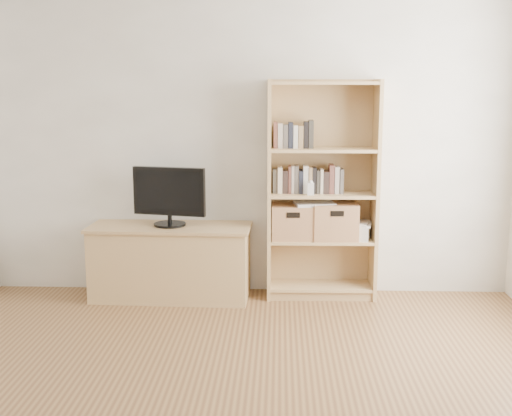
{
  "coord_description": "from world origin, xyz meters",
  "views": [
    {
      "loc": [
        0.27,
        -2.98,
        1.76
      ],
      "look_at": [
        0.08,
        1.9,
        0.85
      ],
      "focal_mm": 45.0,
      "sensor_mm": 36.0,
      "label": 1
    }
  ],
  "objects_px": {
    "bookshelf": "(322,191)",
    "basket_left": "(293,222)",
    "basket_right": "(335,221)",
    "tv_stand": "(171,263)",
    "baby_monitor": "(311,189)",
    "laptop": "(314,204)",
    "television": "(169,197)"
  },
  "relations": [
    {
      "from": "bookshelf",
      "to": "basket_left",
      "type": "bearing_deg",
      "value": -178.81
    },
    {
      "from": "bookshelf",
      "to": "basket_right",
      "type": "height_order",
      "value": "bookshelf"
    },
    {
      "from": "tv_stand",
      "to": "baby_monitor",
      "type": "bearing_deg",
      "value": 0.94
    },
    {
      "from": "basket_left",
      "to": "baby_monitor",
      "type": "bearing_deg",
      "value": -34.12
    },
    {
      "from": "basket_right",
      "to": "tv_stand",
      "type": "bearing_deg",
      "value": -178.31
    },
    {
      "from": "bookshelf",
      "to": "baby_monitor",
      "type": "bearing_deg",
      "value": -135.0
    },
    {
      "from": "baby_monitor",
      "to": "bookshelf",
      "type": "bearing_deg",
      "value": 49.97
    },
    {
      "from": "baby_monitor",
      "to": "laptop",
      "type": "relative_size",
      "value": 0.31
    },
    {
      "from": "bookshelf",
      "to": "baby_monitor",
      "type": "height_order",
      "value": "bookshelf"
    },
    {
      "from": "television",
      "to": "laptop",
      "type": "height_order",
      "value": "television"
    },
    {
      "from": "baby_monitor",
      "to": "laptop",
      "type": "distance_m",
      "value": 0.17
    },
    {
      "from": "television",
      "to": "laptop",
      "type": "bearing_deg",
      "value": 15.27
    },
    {
      "from": "television",
      "to": "laptop",
      "type": "xyz_separation_m",
      "value": [
        1.21,
        0.07,
        -0.06
      ]
    },
    {
      "from": "bookshelf",
      "to": "basket_left",
      "type": "relative_size",
      "value": 5.24
    },
    {
      "from": "basket_left",
      "to": "basket_right",
      "type": "xyz_separation_m",
      "value": [
        0.36,
        0.01,
        0.01
      ]
    },
    {
      "from": "tv_stand",
      "to": "basket_left",
      "type": "height_order",
      "value": "basket_left"
    },
    {
      "from": "bookshelf",
      "to": "television",
      "type": "height_order",
      "value": "bookshelf"
    },
    {
      "from": "bookshelf",
      "to": "television",
      "type": "bearing_deg",
      "value": -177.25
    },
    {
      "from": "tv_stand",
      "to": "basket_right",
      "type": "bearing_deg",
      "value": 5.24
    },
    {
      "from": "tv_stand",
      "to": "basket_right",
      "type": "relative_size",
      "value": 3.56
    },
    {
      "from": "tv_stand",
      "to": "basket_right",
      "type": "height_order",
      "value": "basket_right"
    },
    {
      "from": "bookshelf",
      "to": "baby_monitor",
      "type": "relative_size",
      "value": 18.15
    },
    {
      "from": "baby_monitor",
      "to": "laptop",
      "type": "bearing_deg",
      "value": 71.52
    },
    {
      "from": "tv_stand",
      "to": "basket_right",
      "type": "xyz_separation_m",
      "value": [
        1.39,
        0.08,
        0.36
      ]
    },
    {
      "from": "bookshelf",
      "to": "tv_stand",
      "type": "bearing_deg",
      "value": -177.25
    },
    {
      "from": "tv_stand",
      "to": "basket_right",
      "type": "distance_m",
      "value": 1.44
    },
    {
      "from": "basket_right",
      "to": "laptop",
      "type": "distance_m",
      "value": 0.23
    },
    {
      "from": "tv_stand",
      "to": "baby_monitor",
      "type": "height_order",
      "value": "baby_monitor"
    },
    {
      "from": "tv_stand",
      "to": "television",
      "type": "relative_size",
      "value": 2.11
    },
    {
      "from": "bookshelf",
      "to": "basket_left",
      "type": "xyz_separation_m",
      "value": [
        -0.24,
        -0.01,
        -0.26
      ]
    },
    {
      "from": "bookshelf",
      "to": "television",
      "type": "xyz_separation_m",
      "value": [
        -1.28,
        -0.08,
        -0.04
      ]
    },
    {
      "from": "laptop",
      "to": "baby_monitor",
      "type": "bearing_deg",
      "value": -122.57
    }
  ]
}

